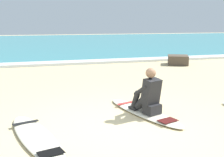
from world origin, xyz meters
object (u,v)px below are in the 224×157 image
surfboard_main (144,112)px  surfer_seated (148,95)px  surfboard_spare_near (36,137)px  shoreline_rock (178,60)px

surfboard_main → surfer_seated: surfer_seated is taller
surfer_seated → surfboard_spare_near: (-2.28, -0.57, -0.40)m
surfboard_main → shoreline_rock: 7.35m
surfboard_main → surfer_seated: 0.43m
surfboard_spare_near → shoreline_rock: size_ratio=2.68×
surfboard_spare_near → shoreline_rock: (6.45, 6.74, 0.18)m
surfboard_main → surfboard_spare_near: same height
surfboard_main → surfer_seated: bearing=-76.5°
surfer_seated → shoreline_rock: surfer_seated is taller
surfboard_spare_near → shoreline_rock: bearing=46.3°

